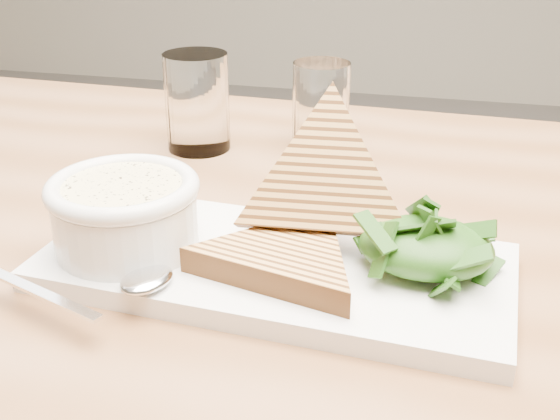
% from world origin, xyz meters
% --- Properties ---
extents(table_top, '(1.34, 0.92, 0.04)m').
position_xyz_m(table_top, '(-0.04, -0.20, 0.76)').
color(table_top, '#8C5E3B').
rests_on(table_top, ground).
extents(platter, '(0.38, 0.19, 0.02)m').
position_xyz_m(platter, '(0.01, -0.24, 0.79)').
color(platter, white).
rests_on(platter, table_top).
extents(soup_bowl, '(0.12, 0.12, 0.05)m').
position_xyz_m(soup_bowl, '(-0.11, -0.25, 0.82)').
color(soup_bowl, white).
rests_on(soup_bowl, platter).
extents(soup, '(0.10, 0.10, 0.01)m').
position_xyz_m(soup, '(-0.11, -0.25, 0.85)').
color(soup, beige).
rests_on(soup, soup_bowl).
extents(bowl_rim, '(0.12, 0.12, 0.01)m').
position_xyz_m(bowl_rim, '(-0.11, -0.25, 0.85)').
color(bowl_rim, white).
rests_on(bowl_rim, soup_bowl).
extents(sandwich_flat, '(0.20, 0.20, 0.02)m').
position_xyz_m(sandwich_flat, '(0.03, -0.26, 0.81)').
color(sandwich_flat, tan).
rests_on(sandwich_flat, platter).
extents(sandwich_lean, '(0.17, 0.17, 0.18)m').
position_xyz_m(sandwich_lean, '(0.05, -0.20, 0.85)').
color(sandwich_lean, tan).
rests_on(sandwich_lean, sandwich_flat).
extents(salad_base, '(0.10, 0.08, 0.04)m').
position_xyz_m(salad_base, '(0.13, -0.23, 0.82)').
color(salad_base, black).
rests_on(salad_base, platter).
extents(arugula_pile, '(0.11, 0.10, 0.05)m').
position_xyz_m(arugula_pile, '(0.13, -0.23, 0.82)').
color(arugula_pile, '#326819').
rests_on(arugula_pile, platter).
extents(spoon_bowl, '(0.05, 0.05, 0.01)m').
position_xyz_m(spoon_bowl, '(-0.07, -0.30, 0.80)').
color(spoon_bowl, silver).
rests_on(spoon_bowl, platter).
extents(spoon_handle, '(0.11, 0.05, 0.00)m').
position_xyz_m(spoon_handle, '(-0.13, -0.34, 0.80)').
color(spoon_handle, silver).
rests_on(spoon_handle, platter).
extents(glass_near, '(0.07, 0.07, 0.11)m').
position_xyz_m(glass_near, '(-0.14, 0.02, 0.84)').
color(glass_near, white).
rests_on(glass_near, table_top).
extents(glass_far, '(0.07, 0.07, 0.10)m').
position_xyz_m(glass_far, '(-0.01, 0.06, 0.83)').
color(glass_far, white).
rests_on(glass_far, table_top).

